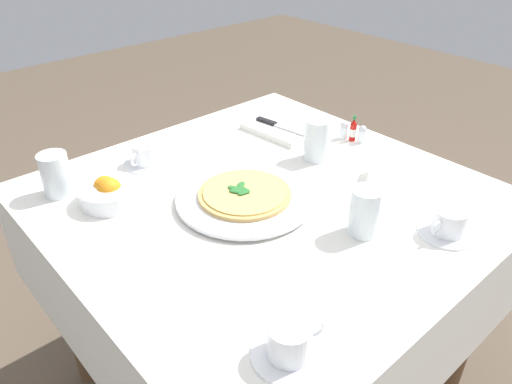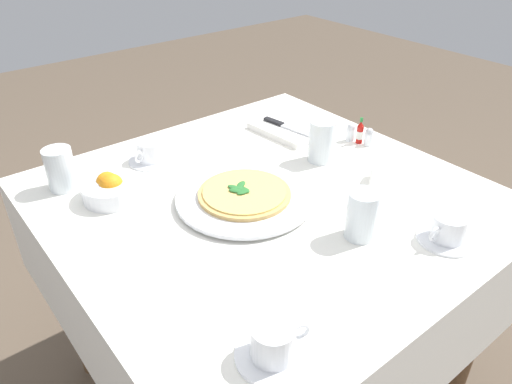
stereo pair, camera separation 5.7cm
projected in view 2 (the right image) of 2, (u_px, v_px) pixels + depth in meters
ground_plane at (264, 384)px, 1.65m from camera, size 8.00×8.00×0.00m
dining_table at (267, 240)px, 1.33m from camera, size 1.04×1.04×0.76m
pizza_plate at (245, 198)px, 1.22m from camera, size 0.35×0.35×0.02m
pizza at (244, 193)px, 1.22m from camera, size 0.23×0.23×0.02m
coffee_cup_back_corner at (150, 152)px, 1.40m from camera, size 0.13×0.13×0.06m
coffee_cup_far_right at (273, 344)px, 0.81m from camera, size 0.13×0.13×0.07m
coffee_cup_right_edge at (448, 229)px, 1.08m from camera, size 0.13×0.13×0.07m
water_glass_left_edge at (61, 172)px, 1.26m from camera, size 0.07×0.07×0.11m
water_glass_near_right at (321, 143)px, 1.39m from camera, size 0.07×0.07×0.12m
water_glass_far_left at (362, 217)px, 1.08m from camera, size 0.07×0.07×0.11m
napkin_folded at (285, 130)px, 1.57m from camera, size 0.23×0.15×0.02m
dinner_knife at (286, 126)px, 1.56m from camera, size 0.20×0.05×0.01m
citrus_bowl at (111, 188)px, 1.23m from camera, size 0.15×0.15×0.07m
hot_sauce_bottle at (360, 133)px, 1.49m from camera, size 0.02×0.02×0.08m
salt_shaker at (369, 138)px, 1.49m from camera, size 0.03×0.03×0.06m
pepper_shaker at (351, 133)px, 1.51m from camera, size 0.03×0.03×0.06m
menu_card at (375, 172)px, 1.30m from camera, size 0.04×0.08×0.06m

